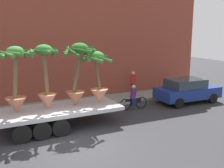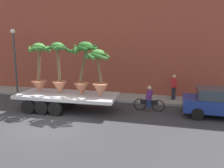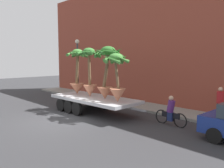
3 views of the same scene
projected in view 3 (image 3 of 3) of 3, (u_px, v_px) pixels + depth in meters
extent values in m
plane|color=#2D2D30|center=(59.00, 121.00, 12.82)|extent=(60.00, 60.00, 0.00)
cube|color=gray|center=(134.00, 104.00, 16.98)|extent=(24.00, 2.20, 0.15)
cube|color=brown|center=(149.00, 41.00, 17.65)|extent=(24.00, 1.20, 9.27)
cube|color=#B7BABF|center=(94.00, 99.00, 14.54)|extent=(6.03, 2.64, 0.18)
cylinder|color=black|center=(89.00, 100.00, 16.73)|extent=(0.81, 0.25, 0.80)
cylinder|color=black|center=(61.00, 105.00, 15.11)|extent=(0.81, 0.25, 0.80)
cylinder|color=black|center=(97.00, 102.00, 16.15)|extent=(0.81, 0.25, 0.80)
cylinder|color=black|center=(69.00, 107.00, 14.53)|extent=(0.81, 0.25, 0.80)
cylinder|color=black|center=(105.00, 103.00, 15.57)|extent=(0.81, 0.25, 0.80)
cylinder|color=black|center=(77.00, 109.00, 13.95)|extent=(0.81, 0.25, 0.80)
cube|color=slate|center=(138.00, 110.00, 12.13)|extent=(1.00, 0.13, 0.10)
cone|color=#B26647|center=(77.00, 89.00, 15.91)|extent=(0.95, 0.95, 0.70)
cylinder|color=brown|center=(77.00, 68.00, 15.72)|extent=(0.37, 0.19, 2.08)
ellipsoid|color=#428438|center=(77.00, 53.00, 15.57)|extent=(0.75, 0.75, 0.47)
cone|color=#428438|center=(82.00, 54.00, 15.28)|extent=(0.29, 0.94, 0.55)
cone|color=#428438|center=(84.00, 54.00, 15.66)|extent=(0.84, 0.63, 0.46)
cone|color=#428438|center=(81.00, 54.00, 16.00)|extent=(0.98, 0.53, 0.47)
cone|color=#428438|center=(77.00, 54.00, 15.97)|extent=(0.62, 0.79, 0.51)
cone|color=#428438|center=(70.00, 53.00, 15.69)|extent=(0.74, 0.97, 0.43)
cone|color=#428438|center=(72.00, 53.00, 15.39)|extent=(0.87, 0.42, 0.37)
cone|color=#428438|center=(76.00, 53.00, 15.08)|extent=(0.85, 0.86, 0.50)
cone|color=#C17251|center=(90.00, 91.00, 14.90)|extent=(0.86, 0.86, 0.72)
cylinder|color=brown|center=(89.00, 68.00, 14.76)|extent=(0.27, 0.18, 2.09)
ellipsoid|color=#387A33|center=(89.00, 52.00, 14.67)|extent=(0.78, 0.78, 0.49)
cone|color=#387A33|center=(94.00, 53.00, 14.29)|extent=(0.23, 1.03, 0.62)
cone|color=#387A33|center=(97.00, 52.00, 14.78)|extent=(0.95, 0.68, 0.41)
cone|color=#387A33|center=(91.00, 53.00, 15.21)|extent=(0.96, 0.87, 0.42)
cone|color=#387A33|center=(84.00, 52.00, 15.08)|extent=(0.27, 1.10, 0.37)
cone|color=#387A33|center=(83.00, 52.00, 14.54)|extent=(0.82, 0.50, 0.36)
cone|color=#387A33|center=(86.00, 52.00, 14.28)|extent=(0.85, 0.58, 0.34)
cone|color=#B26647|center=(105.00, 93.00, 13.92)|extent=(0.93, 0.93, 0.70)
cylinder|color=brown|center=(107.00, 69.00, 13.66)|extent=(0.64, 0.19, 2.11)
ellipsoid|color=#2D6B28|center=(108.00, 51.00, 13.45)|extent=(0.85, 0.85, 0.53)
cone|color=#2D6B28|center=(117.00, 52.00, 13.11)|extent=(0.43, 1.20, 0.70)
cone|color=#2D6B28|center=(119.00, 51.00, 13.51)|extent=(1.09, 0.93, 0.40)
cone|color=#2D6B28|center=(114.00, 52.00, 13.95)|extent=(1.23, 0.43, 0.61)
cone|color=#2D6B28|center=(105.00, 52.00, 14.02)|extent=(0.68, 1.15, 0.63)
cone|color=#2D6B28|center=(99.00, 52.00, 13.66)|extent=(0.65, 1.09, 0.66)
cone|color=#2D6B28|center=(99.00, 51.00, 13.20)|extent=(1.13, 0.50, 0.44)
cone|color=#2D6B28|center=(106.00, 51.00, 12.95)|extent=(0.95, 0.80, 0.39)
cone|color=#C17251|center=(118.00, 95.00, 12.94)|extent=(0.90, 0.90, 0.74)
cylinder|color=brown|center=(117.00, 73.00, 12.87)|extent=(0.40, 0.15, 1.69)
ellipsoid|color=#428438|center=(116.00, 58.00, 12.83)|extent=(0.80, 0.80, 0.50)
cone|color=#428438|center=(122.00, 59.00, 12.50)|extent=(0.24, 0.99, 0.49)
cone|color=#428438|center=(124.00, 59.00, 12.94)|extent=(0.87, 0.63, 0.55)
cone|color=#428438|center=(119.00, 59.00, 13.33)|extent=(1.05, 0.62, 0.58)
cone|color=#428438|center=(110.00, 59.00, 13.19)|extent=(0.26, 0.96, 0.40)
cone|color=#428438|center=(106.00, 59.00, 12.81)|extent=(0.96, 0.87, 0.50)
cone|color=#428438|center=(111.00, 59.00, 12.36)|extent=(1.08, 0.56, 0.57)
torus|color=black|center=(180.00, 121.00, 11.51)|extent=(0.74, 0.07, 0.74)
torus|color=black|center=(162.00, 117.00, 12.32)|extent=(0.74, 0.07, 0.74)
cube|color=black|center=(171.00, 115.00, 11.90)|extent=(1.04, 0.08, 0.28)
cylinder|color=#51236B|center=(171.00, 106.00, 11.85)|extent=(0.45, 0.35, 0.65)
sphere|color=tan|center=(171.00, 98.00, 11.80)|extent=(0.24, 0.24, 0.24)
cube|color=navy|center=(171.00, 117.00, 11.90)|extent=(0.28, 0.25, 0.44)
cylinder|color=black|center=(214.00, 136.00, 9.35)|extent=(0.64, 0.20, 0.64)
cylinder|color=black|center=(220.00, 111.00, 12.61)|extent=(0.28, 0.28, 0.85)
cylinder|color=red|center=(220.00, 97.00, 12.53)|extent=(0.36, 0.36, 0.62)
sphere|color=tan|center=(221.00, 89.00, 12.49)|extent=(0.24, 0.24, 0.24)
cylinder|color=#383D42|center=(78.00, 70.00, 20.32)|extent=(0.14, 0.14, 4.50)
sphere|color=#EAEACC|center=(77.00, 42.00, 20.06)|extent=(0.36, 0.36, 0.36)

